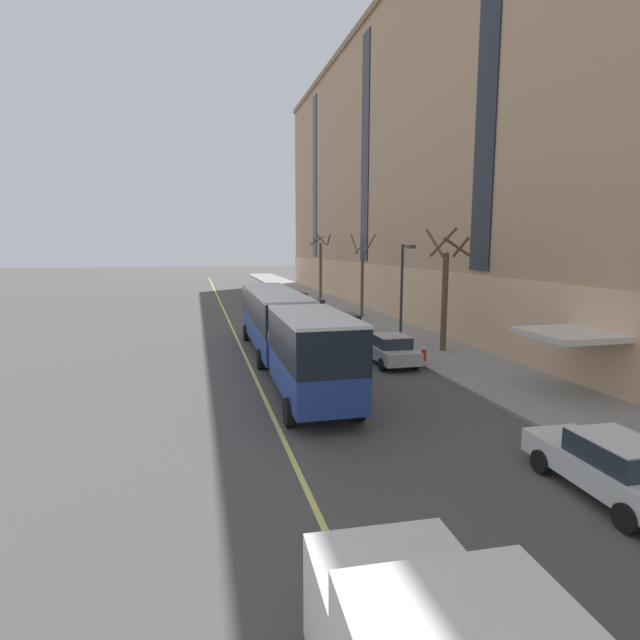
{
  "coord_description": "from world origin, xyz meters",
  "views": [
    {
      "loc": [
        -4.61,
        -26.15,
        6.12
      ],
      "look_at": [
        2.43,
        2.03,
        1.8
      ],
      "focal_mm": 28.0,
      "sensor_mm": 36.0,
      "label": 1
    }
  ],
  "objects_px": {
    "parked_car_silver_2": "(390,349)",
    "parked_car_white_5": "(612,467)",
    "street_lamp": "(403,284)",
    "parked_car_darkgray_4": "(314,308)",
    "street_tree_mid_block": "(445,289)",
    "street_tree_far_uptown": "(362,277)",
    "street_tree_far_downtown": "(321,265)",
    "fire_hydrant": "(424,354)",
    "parked_car_red_3": "(297,300)",
    "city_bus": "(284,327)",
    "parked_car_darkgray_1": "(345,325)"
  },
  "relations": [
    {
      "from": "street_tree_far_downtown",
      "to": "fire_hydrant",
      "type": "distance_m",
      "value": 31.45
    },
    {
      "from": "street_lamp",
      "to": "parked_car_darkgray_1",
      "type": "bearing_deg",
      "value": 107.99
    },
    {
      "from": "parked_car_silver_2",
      "to": "street_tree_far_uptown",
      "type": "distance_m",
      "value": 17.13
    },
    {
      "from": "street_tree_far_uptown",
      "to": "street_tree_far_downtown",
      "type": "relative_size",
      "value": 0.95
    },
    {
      "from": "street_lamp",
      "to": "parked_car_darkgray_4",
      "type": "bearing_deg",
      "value": 96.17
    },
    {
      "from": "parked_car_red_3",
      "to": "street_tree_far_uptown",
      "type": "relative_size",
      "value": 0.66
    },
    {
      "from": "parked_car_silver_2",
      "to": "parked_car_white_5",
      "type": "relative_size",
      "value": 0.92
    },
    {
      "from": "street_lamp",
      "to": "fire_hydrant",
      "type": "xyz_separation_m",
      "value": [
        -0.1,
        -3.12,
        -3.44
      ]
    },
    {
      "from": "parked_car_darkgray_4",
      "to": "street_tree_mid_block",
      "type": "height_order",
      "value": "street_tree_mid_block"
    },
    {
      "from": "street_lamp",
      "to": "parked_car_red_3",
      "type": "bearing_deg",
      "value": 94.91
    },
    {
      "from": "parked_car_darkgray_1",
      "to": "parked_car_red_3",
      "type": "bearing_deg",
      "value": 90.3
    },
    {
      "from": "street_tree_far_uptown",
      "to": "parked_car_darkgray_1",
      "type": "bearing_deg",
      "value": -115.87
    },
    {
      "from": "city_bus",
      "to": "parked_car_silver_2",
      "type": "distance_m",
      "value": 5.67
    },
    {
      "from": "parked_car_white_5",
      "to": "fire_hydrant",
      "type": "distance_m",
      "value": 14.24
    },
    {
      "from": "parked_car_darkgray_4",
      "to": "parked_car_white_5",
      "type": "height_order",
      "value": "same"
    },
    {
      "from": "parked_car_silver_2",
      "to": "street_lamp",
      "type": "relative_size",
      "value": 0.71
    },
    {
      "from": "street_tree_mid_block",
      "to": "street_lamp",
      "type": "xyz_separation_m",
      "value": [
        -2.13,
        1.02,
        0.23
      ]
    },
    {
      "from": "parked_car_silver_2",
      "to": "street_tree_far_uptown",
      "type": "xyz_separation_m",
      "value": [
        4.02,
        16.43,
        2.7
      ]
    },
    {
      "from": "parked_car_silver_2",
      "to": "parked_car_white_5",
      "type": "bearing_deg",
      "value": -90.0
    },
    {
      "from": "street_tree_far_uptown",
      "to": "street_lamp",
      "type": "relative_size",
      "value": 1.14
    },
    {
      "from": "parked_car_darkgray_1",
      "to": "street_tree_mid_block",
      "type": "height_order",
      "value": "street_tree_mid_block"
    },
    {
      "from": "parked_car_silver_2",
      "to": "street_lamp",
      "type": "bearing_deg",
      "value": 56.43
    },
    {
      "from": "street_tree_far_downtown",
      "to": "fire_hydrant",
      "type": "xyz_separation_m",
      "value": [
        -2.22,
        -31.18,
        -3.47
      ]
    },
    {
      "from": "city_bus",
      "to": "parked_car_darkgray_4",
      "type": "relative_size",
      "value": 4.5
    },
    {
      "from": "street_tree_far_downtown",
      "to": "street_tree_mid_block",
      "type": "bearing_deg",
      "value": -89.98
    },
    {
      "from": "parked_car_silver_2",
      "to": "street_tree_mid_block",
      "type": "height_order",
      "value": "street_tree_mid_block"
    },
    {
      "from": "parked_car_red_3",
      "to": "parked_car_white_5",
      "type": "xyz_separation_m",
      "value": [
        -0.03,
        -39.08,
        -0.0
      ]
    },
    {
      "from": "fire_hydrant",
      "to": "city_bus",
      "type": "bearing_deg",
      "value": 172.93
    },
    {
      "from": "parked_car_red_3",
      "to": "parked_car_white_5",
      "type": "bearing_deg",
      "value": -90.05
    },
    {
      "from": "city_bus",
      "to": "fire_hydrant",
      "type": "bearing_deg",
      "value": -7.07
    },
    {
      "from": "parked_car_silver_2",
      "to": "street_tree_mid_block",
      "type": "bearing_deg",
      "value": 24.75
    },
    {
      "from": "street_lamp",
      "to": "parked_car_silver_2",
      "type": "bearing_deg",
      "value": -123.57
    },
    {
      "from": "parked_car_darkgray_1",
      "to": "parked_car_white_5",
      "type": "relative_size",
      "value": 1.0
    },
    {
      "from": "city_bus",
      "to": "street_tree_mid_block",
      "type": "relative_size",
      "value": 2.78
    },
    {
      "from": "parked_car_darkgray_4",
      "to": "parked_car_white_5",
      "type": "xyz_separation_m",
      "value": [
        -0.24,
        -32.73,
        0.0
      ]
    },
    {
      "from": "parked_car_darkgray_4",
      "to": "street_tree_far_uptown",
      "type": "xyz_separation_m",
      "value": [
        3.78,
        -1.94,
        2.71
      ]
    },
    {
      "from": "parked_car_white_5",
      "to": "fire_hydrant",
      "type": "relative_size",
      "value": 6.58
    },
    {
      "from": "street_tree_far_downtown",
      "to": "street_lamp",
      "type": "height_order",
      "value": "street_tree_far_downtown"
    },
    {
      "from": "street_tree_mid_block",
      "to": "street_tree_far_uptown",
      "type": "distance_m",
      "value": 14.57
    },
    {
      "from": "city_bus",
      "to": "street_lamp",
      "type": "height_order",
      "value": "street_lamp"
    },
    {
      "from": "parked_car_darkgray_1",
      "to": "street_tree_far_downtown",
      "type": "bearing_deg",
      "value": 80.17
    },
    {
      "from": "street_tree_far_downtown",
      "to": "fire_hydrant",
      "type": "height_order",
      "value": "street_tree_far_downtown"
    },
    {
      "from": "street_tree_far_downtown",
      "to": "parked_car_silver_2",
      "type": "bearing_deg",
      "value": -97.42
    },
    {
      "from": "street_tree_far_downtown",
      "to": "street_lamp",
      "type": "xyz_separation_m",
      "value": [
        -2.12,
        -28.06,
        -0.03
      ]
    },
    {
      "from": "street_tree_mid_block",
      "to": "street_tree_far_downtown",
      "type": "distance_m",
      "value": 29.08
    },
    {
      "from": "street_tree_mid_block",
      "to": "street_tree_far_uptown",
      "type": "xyz_separation_m",
      "value": [
        -0.02,
        14.57,
        -0.22
      ]
    },
    {
      "from": "city_bus",
      "to": "parked_car_darkgray_4",
      "type": "xyz_separation_m",
      "value": [
        5.71,
        17.7,
        -1.32
      ]
    },
    {
      "from": "parked_car_darkgray_4",
      "to": "street_lamp",
      "type": "relative_size",
      "value": 0.71
    },
    {
      "from": "city_bus",
      "to": "fire_hydrant",
      "type": "xyz_separation_m",
      "value": [
        7.28,
        -0.9,
        -1.61
      ]
    },
    {
      "from": "parked_car_darkgray_1",
      "to": "parked_car_white_5",
      "type": "height_order",
      "value": "same"
    }
  ]
}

